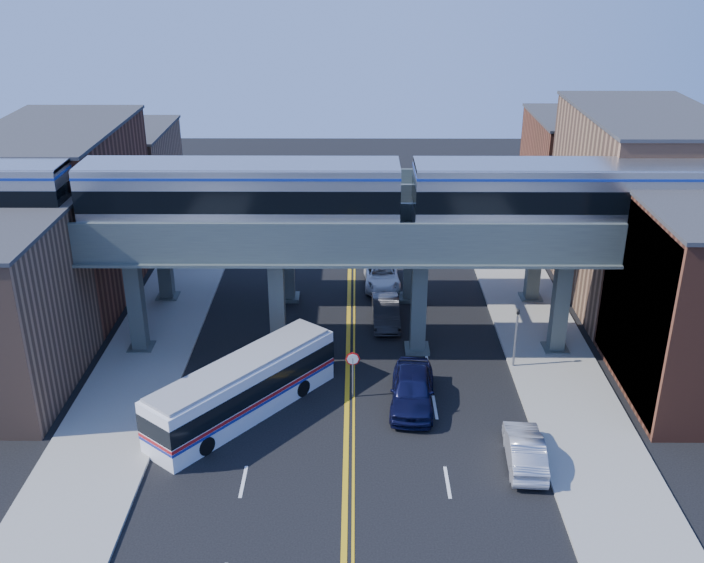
{
  "coord_description": "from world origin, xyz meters",
  "views": [
    {
      "loc": [
        0.44,
        -31.97,
        22.02
      ],
      "look_at": [
        0.23,
        7.49,
        4.59
      ],
      "focal_mm": 40.0,
      "sensor_mm": 36.0,
      "label": 1
    }
  ],
  "objects_px": {
    "car_lane_a": "(412,389)",
    "car_parked_curb": "(525,450)",
    "car_lane_c": "(382,276)",
    "car_lane_d": "(410,240)",
    "stop_sign": "(353,367)",
    "transit_bus": "(244,388)",
    "traffic_signal": "(516,331)",
    "car_lane_b": "(386,312)",
    "transit_train": "(241,194)"
  },
  "relations": [
    {
      "from": "transit_train",
      "to": "car_lane_d",
      "type": "xyz_separation_m",
      "value": [
        10.29,
        16.1,
        -8.71
      ]
    },
    {
      "from": "car_lane_a",
      "to": "car_parked_curb",
      "type": "relative_size",
      "value": 1.21
    },
    {
      "from": "stop_sign",
      "to": "transit_bus",
      "type": "relative_size",
      "value": 0.26
    },
    {
      "from": "car_parked_curb",
      "to": "car_lane_d",
      "type": "bearing_deg",
      "value": -78.74
    },
    {
      "from": "stop_sign",
      "to": "car_lane_b",
      "type": "xyz_separation_m",
      "value": [
        2.01,
        8.54,
        -1.0
      ]
    },
    {
      "from": "car_lane_d",
      "to": "car_parked_curb",
      "type": "xyz_separation_m",
      "value": [
        3.5,
        -26.72,
        -0.01
      ]
    },
    {
      "from": "car_lane_a",
      "to": "stop_sign",
      "type": "bearing_deg",
      "value": 170.89
    },
    {
      "from": "car_lane_b",
      "to": "stop_sign",
      "type": "bearing_deg",
      "value": -103.96
    },
    {
      "from": "stop_sign",
      "to": "car_parked_curb",
      "type": "xyz_separation_m",
      "value": [
        7.81,
        -5.62,
        -1.02
      ]
    },
    {
      "from": "transit_bus",
      "to": "car_lane_a",
      "type": "bearing_deg",
      "value": -45.24
    },
    {
      "from": "car_lane_d",
      "to": "traffic_signal",
      "type": "bearing_deg",
      "value": -83.44
    },
    {
      "from": "stop_sign",
      "to": "car_lane_c",
      "type": "height_order",
      "value": "stop_sign"
    },
    {
      "from": "car_lane_c",
      "to": "car_parked_curb",
      "type": "xyz_separation_m",
      "value": [
        5.88,
        -19.88,
        0.04
      ]
    },
    {
      "from": "traffic_signal",
      "to": "car_lane_b",
      "type": "height_order",
      "value": "traffic_signal"
    },
    {
      "from": "transit_train",
      "to": "traffic_signal",
      "type": "xyz_separation_m",
      "value": [
        14.89,
        -2.0,
        -7.16
      ]
    },
    {
      "from": "transit_bus",
      "to": "car_lane_d",
      "type": "relative_size",
      "value": 1.92
    },
    {
      "from": "traffic_signal",
      "to": "car_lane_a",
      "type": "xyz_separation_m",
      "value": [
        -5.87,
        -3.77,
        -1.37
      ]
    },
    {
      "from": "car_lane_c",
      "to": "car_lane_d",
      "type": "height_order",
      "value": "car_lane_d"
    },
    {
      "from": "car_lane_a",
      "to": "transit_bus",
      "type": "bearing_deg",
      "value": -169.45
    },
    {
      "from": "transit_train",
      "to": "stop_sign",
      "type": "distance_m",
      "value": 10.96
    },
    {
      "from": "traffic_signal",
      "to": "car_lane_b",
      "type": "xyz_separation_m",
      "value": [
        -6.89,
        5.54,
        -1.54
      ]
    },
    {
      "from": "transit_bus",
      "to": "car_lane_c",
      "type": "relative_size",
      "value": 1.97
    },
    {
      "from": "car_lane_d",
      "to": "car_parked_curb",
      "type": "bearing_deg",
      "value": -90.21
    },
    {
      "from": "stop_sign",
      "to": "transit_bus",
      "type": "height_order",
      "value": "transit_bus"
    },
    {
      "from": "car_lane_b",
      "to": "car_lane_c",
      "type": "distance_m",
      "value": 5.72
    },
    {
      "from": "stop_sign",
      "to": "car_lane_c",
      "type": "bearing_deg",
      "value": 82.31
    },
    {
      "from": "traffic_signal",
      "to": "car_lane_d",
      "type": "distance_m",
      "value": 18.73
    },
    {
      "from": "traffic_signal",
      "to": "transit_bus",
      "type": "xyz_separation_m",
      "value": [
        -14.33,
        -4.58,
        -0.85
      ]
    },
    {
      "from": "car_lane_b",
      "to": "car_lane_c",
      "type": "bearing_deg",
      "value": 90.05
    },
    {
      "from": "traffic_signal",
      "to": "stop_sign",
      "type": "bearing_deg",
      "value": -161.37
    },
    {
      "from": "stop_sign",
      "to": "car_parked_curb",
      "type": "distance_m",
      "value": 9.68
    },
    {
      "from": "car_lane_a",
      "to": "car_parked_curb",
      "type": "height_order",
      "value": "car_lane_a"
    },
    {
      "from": "transit_train",
      "to": "car_lane_b",
      "type": "relative_size",
      "value": 11.31
    },
    {
      "from": "traffic_signal",
      "to": "car_lane_b",
      "type": "bearing_deg",
      "value": 141.21
    },
    {
      "from": "car_lane_b",
      "to": "car_parked_curb",
      "type": "height_order",
      "value": "car_lane_b"
    },
    {
      "from": "traffic_signal",
      "to": "car_lane_c",
      "type": "distance_m",
      "value": 13.34
    },
    {
      "from": "traffic_signal",
      "to": "car_parked_curb",
      "type": "distance_m",
      "value": 8.83
    },
    {
      "from": "traffic_signal",
      "to": "transit_bus",
      "type": "height_order",
      "value": "traffic_signal"
    },
    {
      "from": "car_lane_c",
      "to": "car_parked_curb",
      "type": "height_order",
      "value": "car_parked_curb"
    },
    {
      "from": "car_lane_b",
      "to": "transit_bus",
      "type": "bearing_deg",
      "value": -127.05
    },
    {
      "from": "car_lane_a",
      "to": "car_lane_b",
      "type": "distance_m",
      "value": 9.36
    },
    {
      "from": "car_lane_c",
      "to": "car_lane_a",
      "type": "bearing_deg",
      "value": -87.02
    },
    {
      "from": "transit_bus",
      "to": "car_lane_a",
      "type": "height_order",
      "value": "transit_bus"
    },
    {
      "from": "transit_bus",
      "to": "transit_train",
      "type": "bearing_deg",
      "value": 44.12
    },
    {
      "from": "car_parked_curb",
      "to": "transit_bus",
      "type": "bearing_deg",
      "value": -13.19
    },
    {
      "from": "car_lane_a",
      "to": "car_lane_d",
      "type": "relative_size",
      "value": 1.04
    },
    {
      "from": "transit_bus",
      "to": "car_lane_a",
      "type": "xyz_separation_m",
      "value": [
        8.46,
        0.81,
        -0.52
      ]
    },
    {
      "from": "traffic_signal",
      "to": "car_lane_d",
      "type": "xyz_separation_m",
      "value": [
        -4.59,
        18.1,
        -1.55
      ]
    },
    {
      "from": "stop_sign",
      "to": "car_lane_b",
      "type": "relative_size",
      "value": 0.57
    },
    {
      "from": "traffic_signal",
      "to": "transit_bus",
      "type": "distance_m",
      "value": 15.07
    }
  ]
}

